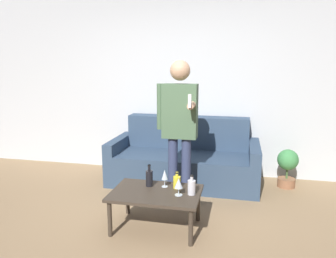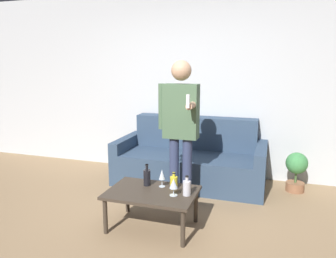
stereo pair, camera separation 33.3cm
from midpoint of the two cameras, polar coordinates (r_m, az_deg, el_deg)
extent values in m
plane|color=#997A56|center=(3.31, -8.33, -18.81)|extent=(16.00, 16.00, 0.00)
cube|color=silver|center=(4.96, 0.18, 7.77)|extent=(8.00, 0.06, 2.70)
cube|color=#334760|center=(4.52, 0.35, -7.27)|extent=(1.77, 0.67, 0.43)
cube|color=#334760|center=(4.89, 1.50, -3.00)|extent=(1.77, 0.26, 0.90)
cube|color=#334760|center=(4.89, -10.35, -4.99)|extent=(0.14, 0.93, 0.60)
cube|color=#334760|center=(4.53, 12.68, -6.43)|extent=(0.14, 0.93, 0.60)
cube|color=#3D3328|center=(3.36, -5.01, -11.10)|extent=(0.89, 0.61, 0.03)
cylinder|color=#3D3328|center=(3.36, -13.02, -15.05)|extent=(0.04, 0.04, 0.36)
cylinder|color=#3D3328|center=(3.13, 0.83, -16.84)|extent=(0.04, 0.04, 0.36)
cylinder|color=#3D3328|center=(3.79, -9.62, -11.79)|extent=(0.04, 0.04, 0.36)
cylinder|color=#3D3328|center=(3.58, 2.55, -13.03)|extent=(0.04, 0.04, 0.36)
cylinder|color=black|center=(3.48, -6.11, -8.59)|extent=(0.07, 0.07, 0.17)
cylinder|color=black|center=(3.44, -6.15, -6.78)|extent=(0.03, 0.03, 0.06)
cylinder|color=black|center=(3.43, -6.16, -6.36)|extent=(0.03, 0.03, 0.01)
cylinder|color=yellow|center=(3.41, -1.27, -9.32)|extent=(0.08, 0.08, 0.12)
cylinder|color=yellow|center=(3.38, -1.28, -7.95)|extent=(0.03, 0.03, 0.05)
cylinder|color=black|center=(3.37, -1.28, -7.66)|extent=(0.03, 0.03, 0.01)
cylinder|color=silver|center=(3.25, 1.17, -10.19)|extent=(0.08, 0.08, 0.14)
cylinder|color=silver|center=(3.22, 1.17, -8.55)|extent=(0.03, 0.03, 0.06)
cylinder|color=black|center=(3.21, 1.17, -8.18)|extent=(0.03, 0.03, 0.01)
cylinder|color=silver|center=(3.47, -3.37, -10.02)|extent=(0.06, 0.06, 0.01)
cylinder|color=silver|center=(3.45, -3.38, -9.39)|extent=(0.01, 0.01, 0.08)
cone|color=silver|center=(3.42, -3.40, -7.96)|extent=(0.07, 0.07, 0.11)
cylinder|color=silver|center=(3.26, -1.13, -11.46)|extent=(0.08, 0.08, 0.01)
cylinder|color=silver|center=(3.24, -1.13, -10.84)|extent=(0.01, 0.01, 0.07)
cone|color=silver|center=(3.21, -1.13, -9.46)|extent=(0.08, 0.08, 0.10)
cylinder|color=navy|center=(3.89, -1.62, -7.40)|extent=(0.11, 0.11, 0.82)
cylinder|color=navy|center=(3.85, 0.68, -7.57)|extent=(0.11, 0.11, 0.82)
cube|color=#4C6B4C|center=(3.70, -0.49, 3.10)|extent=(0.39, 0.17, 0.62)
sphere|color=tan|center=(3.66, -0.51, 10.15)|extent=(0.23, 0.23, 0.23)
cylinder|color=#4C6B4C|center=(3.75, -3.96, 3.90)|extent=(0.07, 0.07, 0.52)
cylinder|color=tan|center=(3.52, 1.51, 4.20)|extent=(0.07, 0.27, 0.07)
cube|color=white|center=(3.36, 0.98, 4.87)|extent=(0.03, 0.03, 0.14)
cylinder|color=#936042|center=(4.76, 18.02, -8.88)|extent=(0.24, 0.24, 0.12)
cylinder|color=#476B38|center=(4.71, 18.12, -7.25)|extent=(0.03, 0.03, 0.17)
sphere|color=#428E4C|center=(4.66, 18.26, -5.13)|extent=(0.28, 0.28, 0.28)
camera|label=1|loc=(0.17, -92.65, -0.53)|focal=35.00mm
camera|label=2|loc=(0.17, 87.35, 0.53)|focal=35.00mm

